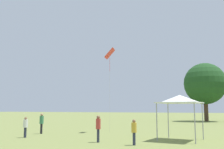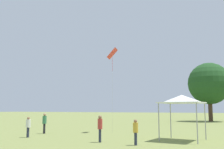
% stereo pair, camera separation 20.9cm
% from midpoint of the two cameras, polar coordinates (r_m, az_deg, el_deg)
% --- Properties ---
extents(person_standing_0, '(0.47, 0.47, 1.79)m').
position_cam_midpoint_polar(person_standing_0, '(24.62, -14.25, -9.88)').
color(person_standing_0, black).
rests_on(person_standing_0, ground).
extents(person_standing_1, '(0.50, 0.50, 1.57)m').
position_cam_midpoint_polar(person_standing_1, '(21.73, -17.52, -10.50)').
color(person_standing_1, '#282D42').
rests_on(person_standing_1, ground).
extents(person_standing_2, '(0.36, 0.36, 1.76)m').
position_cam_midpoint_polar(person_standing_2, '(17.78, -2.29, -11.12)').
color(person_standing_2, '#282D42').
rests_on(person_standing_2, ground).
extents(person_standing_6, '(0.36, 0.36, 1.56)m').
position_cam_midpoint_polar(person_standing_6, '(16.43, 5.52, -11.89)').
color(person_standing_6, '#282D42').
rests_on(person_standing_6, ground).
extents(canopy_tent, '(3.10, 3.10, 3.18)m').
position_cam_midpoint_polar(canopy_tent, '(19.31, 15.26, -5.25)').
color(canopy_tent, white).
rests_on(canopy_tent, ground).
extents(kite_0, '(1.11, 1.42, 8.09)m').
position_cam_midpoint_polar(kite_0, '(25.83, 0.31, 4.32)').
color(kite_0, red).
rests_on(kite_0, ground).
extents(distant_tree_0, '(7.45, 7.45, 10.44)m').
position_cam_midpoint_polar(distant_tree_0, '(50.04, 20.50, -1.86)').
color(distant_tree_0, '#473323').
rests_on(distant_tree_0, ground).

